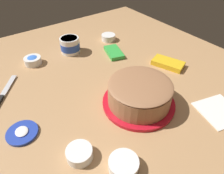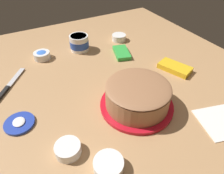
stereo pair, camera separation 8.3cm
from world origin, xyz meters
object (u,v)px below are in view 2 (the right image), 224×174
at_px(spreading_knife, 8,87).
at_px(sprinkle_bowl_yellow, 109,165).
at_px(frosted_cake, 137,96).
at_px(candy_box_lower, 175,68).
at_px(sprinkle_bowl_blue, 42,55).
at_px(frosting_tub, 79,43).
at_px(paper_napkin, 221,121).
at_px(sprinkle_bowl_rainbow, 68,149).
at_px(candy_box_upper, 122,53).
at_px(frosting_tub_lid, 19,123).
at_px(sprinkle_bowl_orange, 119,37).

relative_size(spreading_knife, sprinkle_bowl_yellow, 2.27).
height_order(frosted_cake, sprinkle_bowl_yellow, frosted_cake).
bearing_deg(spreading_knife, candy_box_lower, 71.69).
distance_m(sprinkle_bowl_blue, candy_box_lower, 0.69).
relative_size(frosting_tub, paper_napkin, 0.70).
height_order(sprinkle_bowl_rainbow, candy_box_upper, sprinkle_bowl_rainbow).
xyz_separation_m(frosted_cake, candy_box_lower, (-0.12, 0.30, -0.04)).
relative_size(frosted_cake, candy_box_upper, 2.07).
bearing_deg(frosting_tub_lid, candy_box_upper, 113.23).
bearing_deg(sprinkle_bowl_yellow, frosted_cake, 129.28).
height_order(frosting_tub, paper_napkin, frosting_tub).
bearing_deg(candy_box_upper, sprinkle_bowl_blue, -95.97).
bearing_deg(sprinkle_bowl_rainbow, spreading_knife, -163.47).
distance_m(frosted_cake, sprinkle_bowl_rainbow, 0.31).
distance_m(frosting_tub_lid, sprinkle_bowl_orange, 0.76).
height_order(frosting_tub, frosting_tub_lid, frosting_tub).
height_order(frosting_tub, sprinkle_bowl_blue, frosting_tub).
xyz_separation_m(frosting_tub, sprinkle_bowl_rainbow, (0.60, -0.27, -0.03)).
xyz_separation_m(frosted_cake, frosting_tub, (-0.53, -0.03, -0.01)).
relative_size(candy_box_lower, candy_box_upper, 1.10).
bearing_deg(sprinkle_bowl_orange, sprinkle_bowl_rainbow, -41.56).
bearing_deg(frosting_tub, sprinkle_bowl_yellow, -14.77).
relative_size(sprinkle_bowl_rainbow, sprinkle_bowl_yellow, 0.92).
distance_m(frosting_tub_lid, sprinkle_bowl_rainbow, 0.23).
relative_size(frosting_tub, frosting_tub_lid, 0.97).
bearing_deg(sprinkle_bowl_orange, paper_napkin, 0.35).
height_order(spreading_knife, sprinkle_bowl_yellow, sprinkle_bowl_yellow).
bearing_deg(frosting_tub_lid, paper_napkin, 62.34).
height_order(frosted_cake, candy_box_upper, frosted_cake).
xyz_separation_m(frosted_cake, frosting_tub_lid, (-0.12, -0.42, -0.05)).
relative_size(spreading_knife, candy_box_upper, 1.47).
distance_m(frosting_tub, sprinkle_bowl_orange, 0.25).
distance_m(sprinkle_bowl_rainbow, candy_box_upper, 0.63).
xyz_separation_m(frosting_tub_lid, candy_box_lower, (0.01, 0.73, 0.01)).
height_order(frosting_tub_lid, paper_napkin, frosting_tub_lid).
height_order(frosted_cake, candy_box_lower, frosted_cake).
relative_size(spreading_knife, sprinkle_bowl_orange, 2.45).
xyz_separation_m(sprinkle_bowl_orange, sprinkle_bowl_rainbow, (0.59, -0.53, -0.00)).
relative_size(frosting_tub_lid, candy_box_lower, 0.71).
bearing_deg(frosting_tub, paper_napkin, 19.10).
distance_m(spreading_knife, sprinkle_bowl_yellow, 0.58).
bearing_deg(sprinkle_bowl_orange, frosting_tub_lid, -58.22).
distance_m(frosting_tub, frosting_tub_lid, 0.56).
xyz_separation_m(spreading_knife, candy_box_lower, (0.24, 0.74, 0.01)).
bearing_deg(sprinkle_bowl_yellow, spreading_knife, -158.37).
distance_m(spreading_knife, sprinkle_bowl_rainbow, 0.45).
distance_m(candy_box_lower, paper_napkin, 0.34).
bearing_deg(frosting_tub, candy_box_lower, 39.44).
relative_size(frosted_cake, spreading_knife, 1.41).
bearing_deg(frosted_cake, candy_box_lower, 111.40).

